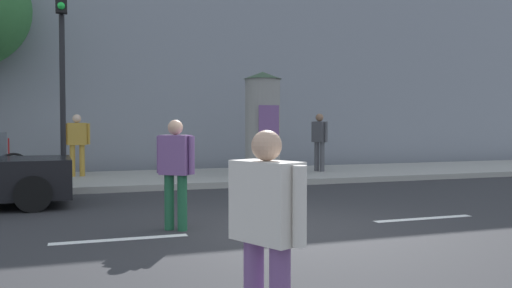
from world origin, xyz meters
The scene contains 10 objects.
ground_plane centered at (0.00, 0.00, 0.00)m, with size 80.00×80.00×0.00m, color #2B2B2D.
sidewalk_curb centered at (0.00, 7.00, 0.07)m, with size 36.00×4.00×0.15m, color #9E9B93.
lane_markings centered at (0.00, 0.00, 0.00)m, with size 25.80×0.16×0.01m.
building_backdrop centered at (0.00, 12.00, 4.16)m, with size 36.00×5.00×8.31m, color gray.
traffic_light centered at (-3.18, 5.24, 3.19)m, with size 0.24×0.45×4.55m.
poster_column centered at (1.96, 6.54, 1.58)m, with size 1.06×1.06×2.82m.
pedestrian_near_pole centered at (-1.58, 0.38, 0.93)m, with size 0.49×0.46×1.60m.
pedestrian_with_backpack centered at (-1.77, -3.94, 0.88)m, with size 0.42×0.62×1.50m.
pedestrian_in_light_jacket centered at (3.88, 6.93, 1.14)m, with size 0.39×0.54×1.70m.
pedestrian_in_dark_shirt centered at (-2.87, 7.64, 1.13)m, with size 0.66×0.25×1.65m.
Camera 1 is at (-2.98, -7.24, 1.54)m, focal length 37.39 mm.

